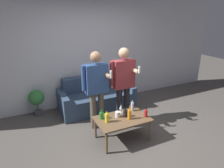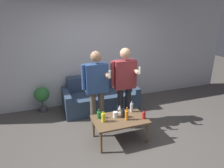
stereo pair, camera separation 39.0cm
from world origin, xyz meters
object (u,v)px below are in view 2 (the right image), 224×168
(couch, at_px, (100,97))
(person_standing_right, at_px, (124,81))
(bottle_orange, at_px, (104,117))
(person_standing_left, at_px, (96,85))
(coffee_table, at_px, (120,121))

(couch, xyz_separation_m, person_standing_right, (0.29, -0.84, 0.66))
(bottle_orange, distance_m, person_standing_left, 0.73)
(bottle_orange, bearing_deg, coffee_table, -0.43)
(couch, height_order, bottle_orange, couch)
(person_standing_left, relative_size, person_standing_right, 0.98)
(couch, relative_size, coffee_table, 1.84)
(person_standing_left, bearing_deg, couch, 69.99)
(coffee_table, distance_m, person_standing_left, 0.85)
(couch, xyz_separation_m, person_standing_left, (-0.30, -0.84, 0.65))
(couch, bearing_deg, bottle_orange, -103.67)
(couch, height_order, person_standing_right, person_standing_right)
(bottle_orange, distance_m, person_standing_right, 0.97)
(couch, bearing_deg, person_standing_right, -70.76)
(couch, relative_size, bottle_orange, 7.91)
(bottle_orange, bearing_deg, couch, 76.33)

